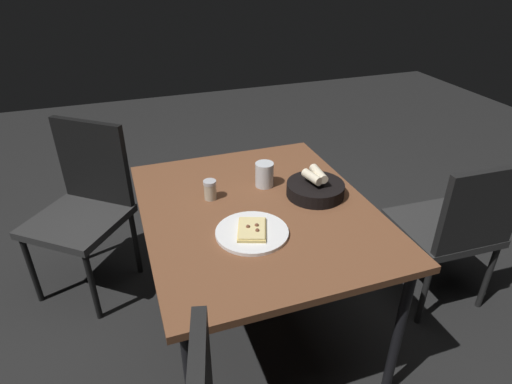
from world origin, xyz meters
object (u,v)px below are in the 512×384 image
pizza_plate (252,232)px  beer_glass (264,176)px  dining_table (258,220)px  chair_near (85,199)px  chair_spare (455,225)px  pepper_shaker (210,191)px  bread_basket (315,188)px

pizza_plate → beer_glass: 0.39m
dining_table → pizza_plate: bearing=-25.9°
chair_near → chair_spare: size_ratio=1.07×
beer_glass → pizza_plate: bearing=-27.1°
pepper_shaker → chair_spare: (0.25, 1.15, -0.27)m
beer_glass → chair_spare: (0.29, 0.89, -0.28)m
dining_table → beer_glass: beer_glass is taller
chair_near → chair_spare: 1.88m
bread_basket → pepper_shaker: (-0.12, -0.44, 0.00)m
bread_basket → dining_table: bearing=-86.3°
dining_table → pizza_plate: size_ratio=4.02×
dining_table → pepper_shaker: (-0.14, -0.17, 0.10)m
dining_table → chair_spare: bearing=83.4°
beer_glass → chair_spare: size_ratio=0.13×
pepper_shaker → chair_spare: bearing=77.6°
pizza_plate → chair_spare: size_ratio=0.33×
pizza_plate → chair_near: 1.09m
chair_near → pizza_plate: bearing=36.9°
dining_table → pizza_plate: (0.17, -0.08, 0.07)m
dining_table → beer_glass: (-0.17, 0.09, 0.11)m
beer_glass → chair_near: 0.99m
pepper_shaker → chair_near: 0.81m
chair_near → dining_table: bearing=46.6°
pizza_plate → pepper_shaker: (-0.31, -0.09, 0.03)m
pizza_plate → bread_basket: size_ratio=1.11×
bread_basket → chair_near: 1.22m
dining_table → bread_basket: size_ratio=4.47×
pepper_shaker → chair_near: bearing=-134.4°
pizza_plate → chair_near: (-0.85, -0.64, -0.21)m
bread_basket → chair_spare: size_ratio=0.30×
chair_near → pepper_shaker: bearing=45.6°
dining_table → pizza_plate: 0.20m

